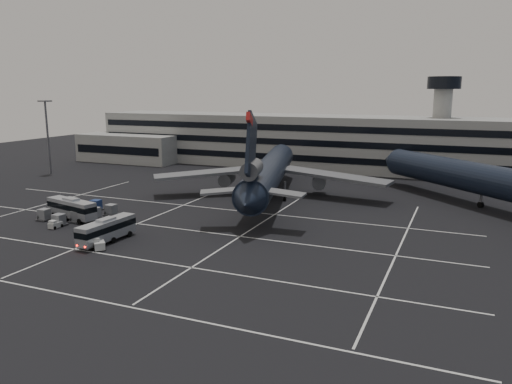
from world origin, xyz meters
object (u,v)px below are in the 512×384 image
Objects in this scene: bus_far at (72,208)px; trijet_main at (269,172)px; uld_cluster at (78,212)px; tug_a at (55,225)px; bus_near at (107,229)px.

trijet_main is at bearing -28.50° from bus_far.
uld_cluster is at bearing 5.01° from bus_far.
trijet_main is 27.39× the size of tug_a.
uld_cluster is (-13.28, 9.04, -0.96)m from bus_near.
uld_cluster is at bearing 149.15° from bus_near.
bus_near is at bearing -34.23° from uld_cluster.
uld_cluster is (-23.82, -26.04, -4.33)m from trijet_main.
uld_cluster is at bearing -147.05° from trijet_main.
uld_cluster reaches higher than tug_a.
bus_near is 0.94× the size of bus_far.
trijet_main is 4.34× the size of uld_cluster.
trijet_main is at bearing 76.67° from bus_near.
bus_near reaches higher than tug_a.
bus_far is at bearing 153.41° from bus_near.
bus_far is at bearing -97.78° from uld_cluster.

